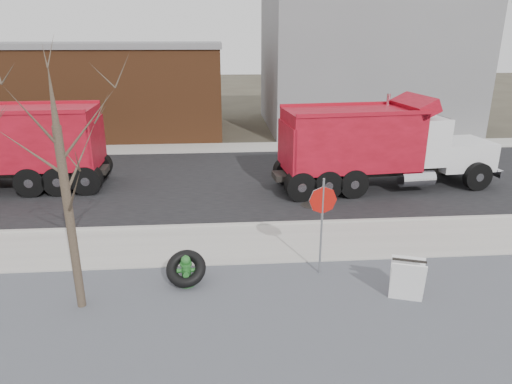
{
  "coord_description": "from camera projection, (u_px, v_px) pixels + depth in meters",
  "views": [
    {
      "loc": [
        -0.07,
        -11.5,
        5.63
      ],
      "look_at": [
        0.89,
        0.76,
        1.4
      ],
      "focal_mm": 32.0,
      "sensor_mm": 36.0,
      "label": 1
    }
  ],
  "objects": [
    {
      "name": "ground",
      "position": [
        226.0,
        249.0,
        12.68
      ],
      "size": [
        120.0,
        120.0,
        0.0
      ],
      "primitive_type": "plane",
      "color": "#383328",
      "rests_on": "ground"
    },
    {
      "name": "gravel_verge",
      "position": [
        229.0,
        324.0,
        9.38
      ],
      "size": [
        60.0,
        5.0,
        0.03
      ],
      "primitive_type": "cube",
      "color": "slate",
      "rests_on": "ground"
    },
    {
      "name": "sidewalk",
      "position": [
        226.0,
        244.0,
        12.91
      ],
      "size": [
        60.0,
        2.5,
        0.06
      ],
      "primitive_type": "cube",
      "color": "#9E9B93",
      "rests_on": "ground"
    },
    {
      "name": "curb",
      "position": [
        225.0,
        225.0,
        14.13
      ],
      "size": [
        60.0,
        0.15,
        0.11
      ],
      "primitive_type": "cube",
      "color": "#9E9B93",
      "rests_on": "ground"
    },
    {
      "name": "road",
      "position": [
        224.0,
        181.0,
        18.62
      ],
      "size": [
        60.0,
        9.4,
        0.02
      ],
      "primitive_type": "cube",
      "color": "black",
      "rests_on": "ground"
    },
    {
      "name": "far_sidewalk",
      "position": [
        223.0,
        148.0,
        23.99
      ],
      "size": [
        60.0,
        2.0,
        0.06
      ],
      "primitive_type": "cube",
      "color": "#9E9B93",
      "rests_on": "ground"
    },
    {
      "name": "building_grey",
      "position": [
        362.0,
        62.0,
        29.01
      ],
      "size": [
        12.0,
        10.0,
        8.0
      ],
      "color": "gray",
      "rests_on": "ground"
    },
    {
      "name": "building_brick",
      "position": [
        53.0,
        88.0,
        27.11
      ],
      "size": [
        20.2,
        8.2,
        5.3
      ],
      "color": "brown",
      "rests_on": "ground"
    },
    {
      "name": "bare_tree",
      "position": [
        61.0,
        161.0,
        8.92
      ],
      "size": [
        3.2,
        3.2,
        5.2
      ],
      "color": "#382D23",
      "rests_on": "ground"
    },
    {
      "name": "fire_hydrant",
      "position": [
        186.0,
        272.0,
        10.73
      ],
      "size": [
        0.44,
        0.43,
        0.78
      ],
      "rotation": [
        0.0,
        0.0,
        0.04
      ],
      "color": "#2D732C",
      "rests_on": "ground"
    },
    {
      "name": "truck_tire",
      "position": [
        186.0,
        269.0,
        10.77
      ],
      "size": [
        1.03,
        0.98,
        0.8
      ],
      "color": "black",
      "rests_on": "ground"
    },
    {
      "name": "stop_sign",
      "position": [
        322.0,
        210.0,
        10.83
      ],
      "size": [
        0.68,
        0.09,
        2.49
      ],
      "rotation": [
        0.0,
        0.0,
        -0.3
      ],
      "color": "gray",
      "rests_on": "ground"
    },
    {
      "name": "sandwich_board",
      "position": [
        407.0,
        280.0,
        10.05
      ],
      "size": [
        0.83,
        0.66,
        1.0
      ],
      "rotation": [
        0.0,
        0.0,
        -0.33
      ],
      "color": "white",
      "rests_on": "ground"
    },
    {
      "name": "dump_truck_red_a",
      "position": [
        377.0,
        143.0,
        17.28
      ],
      "size": [
        8.68,
        3.15,
        3.48
      ],
      "rotation": [
        0.0,
        0.0,
        0.1
      ],
      "color": "black",
      "rests_on": "ground"
    },
    {
      "name": "dump_truck_red_b",
      "position": [
        0.0,
        144.0,
        17.06
      ],
      "size": [
        8.36,
        2.65,
        3.52
      ],
      "rotation": [
        0.0,
        0.0,
        3.17
      ],
      "color": "black",
      "rests_on": "ground"
    }
  ]
}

